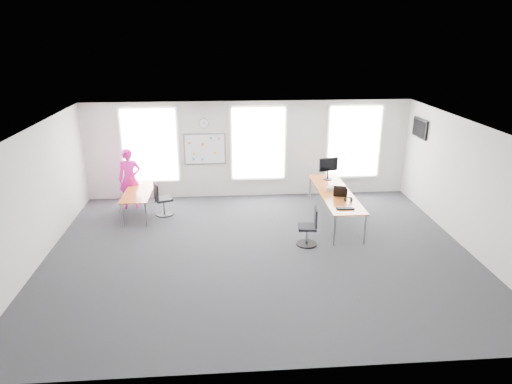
{
  "coord_description": "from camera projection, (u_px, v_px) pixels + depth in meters",
  "views": [
    {
      "loc": [
        -0.83,
        -9.72,
        5.01
      ],
      "look_at": [
        0.01,
        1.2,
        1.1
      ],
      "focal_mm": 32.0,
      "sensor_mm": 36.0,
      "label": 1
    }
  ],
  "objects": [
    {
      "name": "ceiling",
      "position": [
        260.0,
        128.0,
        9.86
      ],
      "size": [
        10.0,
        10.0,
        0.0
      ],
      "primitive_type": "plane",
      "rotation": [
        3.14,
        0.0,
        0.0
      ],
      "color": "white",
      "rests_on": "ground"
    },
    {
      "name": "chair_left",
      "position": [
        162.0,
        201.0,
        12.93
      ],
      "size": [
        0.56,
        0.56,
        0.97
      ],
      "rotation": [
        0.0,
        0.0,
        1.92
      ],
      "color": "black",
      "rests_on": "ground"
    },
    {
      "name": "wall_right",
      "position": [
        471.0,
        188.0,
        10.72
      ],
      "size": [
        0.0,
        10.0,
        10.0
      ],
      "primitive_type": "plane",
      "rotation": [
        1.57,
        0.0,
        -1.57
      ],
      "color": "silver",
      "rests_on": "ground"
    },
    {
      "name": "wall_back",
      "position": [
        249.0,
        150.0,
        14.12
      ],
      "size": [
        10.0,
        0.0,
        10.0
      ],
      "primitive_type": "plane",
      "rotation": [
        1.57,
        0.0,
        0.0
      ],
      "color": "silver",
      "rests_on": "ground"
    },
    {
      "name": "window_mid",
      "position": [
        258.0,
        143.0,
        14.04
      ],
      "size": [
        1.6,
        0.06,
        2.2
      ],
      "primitive_type": "cube",
      "color": "white",
      "rests_on": "wall_back"
    },
    {
      "name": "desk_right",
      "position": [
        335.0,
        194.0,
        12.52
      ],
      "size": [
        0.88,
        3.29,
        0.8
      ],
      "color": "orange",
      "rests_on": "ground"
    },
    {
      "name": "wall_front",
      "position": [
        283.0,
        286.0,
        6.61
      ],
      "size": [
        10.0,
        0.0,
        10.0
      ],
      "primitive_type": "plane",
      "rotation": [
        -1.57,
        0.0,
        0.0
      ],
      "color": "silver",
      "rests_on": "ground"
    },
    {
      "name": "chair_right",
      "position": [
        309.0,
        229.0,
        11.12
      ],
      "size": [
        0.51,
        0.51,
        0.96
      ],
      "rotation": [
        0.0,
        0.0,
        -1.68
      ],
      "color": "black",
      "rests_on": "ground"
    },
    {
      "name": "paper_stack",
      "position": [
        333.0,
        189.0,
        12.6
      ],
      "size": [
        0.38,
        0.33,
        0.11
      ],
      "primitive_type": "cube",
      "rotation": [
        0.0,
        0.0,
        -0.31
      ],
      "color": "beige",
      "rests_on": "desk_right"
    },
    {
      "name": "person",
      "position": [
        130.0,
        179.0,
        13.34
      ],
      "size": [
        0.7,
        0.5,
        1.78
      ],
      "primitive_type": "imported",
      "rotation": [
        0.0,
        0.0,
        0.12
      ],
      "color": "#ED16A2",
      "rests_on": "ground"
    },
    {
      "name": "mouse",
      "position": [
        354.0,
        209.0,
        11.29
      ],
      "size": [
        0.08,
        0.12,
        0.04
      ],
      "primitive_type": "ellipsoid",
      "rotation": [
        0.0,
        0.0,
        0.17
      ],
      "color": "black",
      "rests_on": "desk_right"
    },
    {
      "name": "laptop_sleeve",
      "position": [
        340.0,
        192.0,
        12.11
      ],
      "size": [
        0.36,
        0.26,
        0.28
      ],
      "rotation": [
        0.0,
        0.0,
        -0.24
      ],
      "color": "black",
      "rests_on": "desk_right"
    },
    {
      "name": "headphones",
      "position": [
        348.0,
        199.0,
        11.82
      ],
      "size": [
        0.2,
        0.11,
        0.12
      ],
      "rotation": [
        0.0,
        0.0,
        0.08
      ],
      "color": "black",
      "rests_on": "desk_right"
    },
    {
      "name": "window_left",
      "position": [
        150.0,
        145.0,
        13.81
      ],
      "size": [
        1.6,
        0.06,
        2.2
      ],
      "primitive_type": "cube",
      "color": "white",
      "rests_on": "wall_back"
    },
    {
      "name": "whiteboard",
      "position": [
        205.0,
        149.0,
        13.98
      ],
      "size": [
        1.2,
        0.03,
        0.9
      ],
      "primitive_type": "cube",
      "color": "white",
      "rests_on": "wall_back"
    },
    {
      "name": "floor",
      "position": [
        259.0,
        252.0,
        10.87
      ],
      "size": [
        10.0,
        10.0,
        0.0
      ],
      "primitive_type": "plane",
      "color": "#242529",
      "rests_on": "ground"
    },
    {
      "name": "monitor",
      "position": [
        328.0,
        167.0,
        13.42
      ],
      "size": [
        0.59,
        0.25,
        0.67
      ],
      "rotation": [
        0.0,
        0.0,
        0.27
      ],
      "color": "black",
      "rests_on": "desk_right"
    },
    {
      "name": "wall_left",
      "position": [
        33.0,
        199.0,
        10.0
      ],
      "size": [
        0.0,
        10.0,
        10.0
      ],
      "primitive_type": "plane",
      "rotation": [
        1.57,
        0.0,
        1.57
      ],
      "color": "silver",
      "rests_on": "ground"
    },
    {
      "name": "lens_cap",
      "position": [
        350.0,
        205.0,
        11.56
      ],
      "size": [
        0.07,
        0.07,
        0.01
      ],
      "primitive_type": "cylinder",
      "rotation": [
        0.0,
        0.0,
        0.04
      ],
      "color": "black",
      "rests_on": "desk_right"
    },
    {
      "name": "wall_clock",
      "position": [
        204.0,
        123.0,
        13.71
      ],
      "size": [
        0.3,
        0.04,
        0.3
      ],
      "primitive_type": "cylinder",
      "rotation": [
        1.57,
        0.0,
        0.0
      ],
      "color": "gray",
      "rests_on": "wall_back"
    },
    {
      "name": "tv",
      "position": [
        420.0,
        128.0,
        13.27
      ],
      "size": [
        0.06,
        0.9,
        0.55
      ],
      "primitive_type": "cube",
      "color": "black",
      "rests_on": "wall_right"
    },
    {
      "name": "keyboard",
      "position": [
        345.0,
        209.0,
        11.32
      ],
      "size": [
        0.45,
        0.18,
        0.02
      ],
      "primitive_type": "cube",
      "rotation": [
        0.0,
        0.0,
        -0.07
      ],
      "color": "black",
      "rests_on": "desk_right"
    },
    {
      "name": "desk_left",
      "position": [
        138.0,
        193.0,
        12.91
      ],
      "size": [
        0.76,
        1.9,
        0.69
      ],
      "color": "orange",
      "rests_on": "ground"
    },
    {
      "name": "window_right",
      "position": [
        354.0,
        142.0,
        14.26
      ],
      "size": [
        1.6,
        0.06,
        2.2
      ],
      "primitive_type": "cube",
      "color": "white",
      "rests_on": "wall_back"
    }
  ]
}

